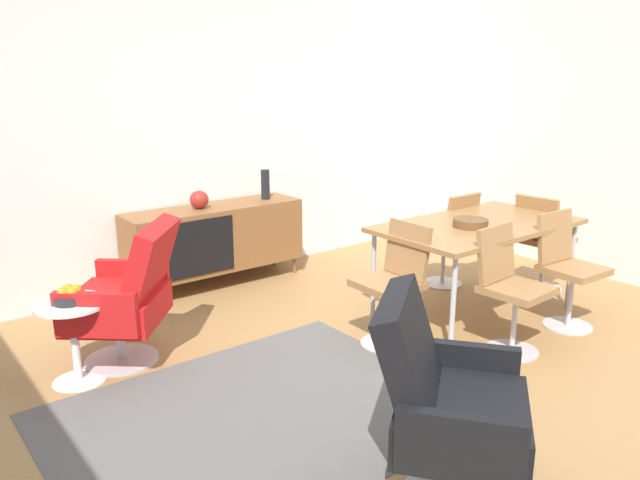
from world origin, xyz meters
The scene contains 17 objects.
ground_plane centered at (0.00, 0.00, 0.00)m, with size 8.32×8.32×0.00m, color #9E7242.
wall_back centered at (0.00, 2.60, 1.40)m, with size 6.80×0.12×2.80m, color white.
sideboard centered at (0.19, 2.30, 0.44)m, with size 1.60×0.45×0.72m.
vase_cobalt centered at (0.06, 2.30, 0.80)m, with size 0.16×0.16×0.16m.
vase_sculptural_dark centered at (0.74, 2.30, 0.86)m, with size 0.08×0.08×0.27m.
dining_table centered at (1.46, 0.43, 0.70)m, with size 1.60×0.90×0.74m.
wooden_bowl_on_table centered at (1.31, 0.39, 0.77)m, with size 0.26×0.26×0.06m, color brown.
dining_chair_far_end centered at (2.35, 0.43, 0.47)m, with size 0.45×0.43×0.86m.
dining_chair_front_left centered at (1.11, -0.13, 0.47)m, with size 0.42×0.45×0.86m.
dining_chair_back_right centered at (1.81, 0.99, 0.47)m, with size 0.40×0.42×0.86m.
dining_chair_front_right centered at (1.81, -0.13, 0.47)m, with size 0.42×0.44×0.86m.
dining_chair_near_window centered at (0.57, 0.43, 0.47)m, with size 0.43×0.40×0.86m.
lounge_chair_red centered at (-1.01, 1.29, 0.47)m, with size 0.91×0.91×0.95m.
armchair_black_shell centered at (-0.40, -0.88, 0.47)m, with size 0.90×0.90×0.95m.
side_table_round centered at (-1.37, 1.22, 0.32)m, with size 0.44×0.44×0.52m.
fruit_bowl centered at (-1.37, 1.22, 0.56)m, with size 0.20×0.20×0.11m.
area_rug centered at (-0.71, 0.20, 0.00)m, with size 2.20×1.70×0.01m, color #595654.
Camera 1 is at (-2.33, -2.45, 1.86)m, focal length 34.68 mm.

